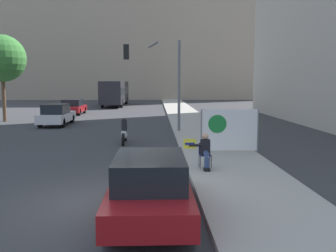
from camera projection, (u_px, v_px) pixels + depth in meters
name	position (u px, v px, depth m)	size (l,w,h in m)	color
ground_plane	(110.00, 202.00, 9.47)	(160.00, 160.00, 0.00)	#38383A
sidewalk_curb	(196.00, 128.00, 24.48)	(3.14, 90.00, 0.14)	#A8A399
building_backdrop_far	(138.00, 6.00, 67.74)	(52.00, 12.00, 33.34)	gray
seated_protester	(205.00, 150.00, 12.56)	(0.94, 0.77, 1.19)	#474C56
protest_banner	(229.00, 130.00, 15.26)	(2.38, 0.06, 1.79)	slate
traffic_light_pole	(159.00, 69.00, 21.68)	(3.30, 3.06, 5.31)	slate
parked_car_curbside	(150.00, 186.00, 8.36)	(1.77, 4.30, 1.42)	maroon
car_on_road_nearest	(57.00, 115.00, 26.36)	(1.72, 4.59, 1.51)	silver
car_on_road_midblock	(73.00, 107.00, 35.12)	(1.87, 4.12, 1.43)	maroon
city_bus_on_road	(115.00, 92.00, 48.07)	(2.55, 12.38, 3.13)	#232328
motorcycle_on_road	(124.00, 132.00, 18.57)	(0.28, 2.08, 1.27)	white
street_tree_midblock	(2.00, 59.00, 28.35)	(3.58, 3.58, 6.62)	brown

